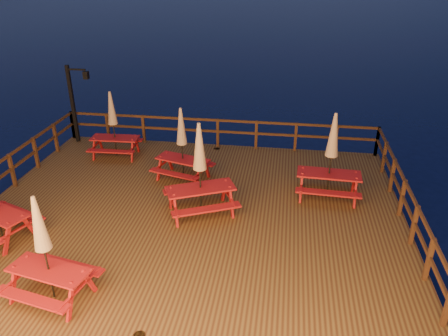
# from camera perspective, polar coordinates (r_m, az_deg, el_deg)

# --- Properties ---
(ground) EXTENTS (500.00, 500.00, 0.00)m
(ground) POSITION_cam_1_polar(r_m,az_deg,el_deg) (12.79, -4.30, -7.19)
(ground) COLOR black
(ground) RESTS_ON ground
(deck) EXTENTS (12.00, 10.00, 0.40)m
(deck) POSITION_cam_1_polar(r_m,az_deg,el_deg) (12.68, -4.33, -6.43)
(deck) COLOR #462816
(deck) RESTS_ON ground
(deck_piles) EXTENTS (11.44, 9.44, 1.40)m
(deck_piles) POSITION_cam_1_polar(r_m,az_deg,el_deg) (12.96, -4.26, -8.30)
(deck_piles) COLOR #391D12
(deck_piles) RESTS_ON ground
(railing) EXTENTS (11.80, 9.75, 1.10)m
(railing) POSITION_cam_1_polar(r_m,az_deg,el_deg) (13.75, -2.88, 0.89)
(railing) COLOR #391D12
(railing) RESTS_ON deck
(lamp_post) EXTENTS (0.85, 0.18, 3.00)m
(lamp_post) POSITION_cam_1_polar(r_m,az_deg,el_deg) (17.60, -18.82, 8.76)
(lamp_post) COLOR black
(lamp_post) RESTS_ON deck
(picnic_table_0) EXTENTS (1.75, 1.46, 2.41)m
(picnic_table_0) POSITION_cam_1_polar(r_m,az_deg,el_deg) (16.01, -14.28, 5.66)
(picnic_table_0) COLOR maroon
(picnic_table_0) RESTS_ON deck
(picnic_table_1) EXTENTS (2.02, 1.82, 2.43)m
(picnic_table_1) POSITION_cam_1_polar(r_m,az_deg,el_deg) (13.86, -5.52, 3.24)
(picnic_table_1) COLOR maroon
(picnic_table_1) RESTS_ON deck
(picnic_table_2) EXTENTS (1.97, 1.73, 2.47)m
(picnic_table_2) POSITION_cam_1_polar(r_m,az_deg,el_deg) (9.64, -22.48, -9.59)
(picnic_table_2) COLOR maroon
(picnic_table_2) RESTS_ON deck
(picnic_table_3) EXTENTS (2.37, 2.21, 2.70)m
(picnic_table_3) POSITION_cam_1_polar(r_m,az_deg,el_deg) (11.82, -3.17, -0.03)
(picnic_table_3) COLOR maroon
(picnic_table_3) RESTS_ON deck
(picnic_table_4) EXTENTS (1.94, 1.62, 2.66)m
(picnic_table_4) POSITION_cam_1_polar(r_m,az_deg,el_deg) (13.03, 13.83, 1.65)
(picnic_table_4) COLOR maroon
(picnic_table_4) RESTS_ON deck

